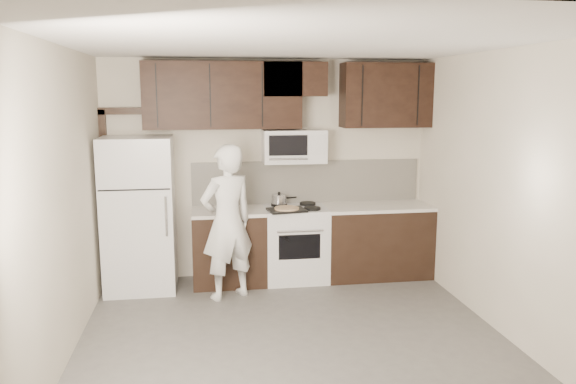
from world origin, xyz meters
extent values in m
plane|color=#514F4C|center=(0.00, 0.00, 0.00)|extent=(4.50, 4.50, 0.00)
plane|color=#B9B19D|center=(0.00, 2.25, 1.35)|extent=(4.00, 0.00, 4.00)
plane|color=white|center=(0.00, 0.00, 2.70)|extent=(4.50, 4.50, 0.00)
cube|color=black|center=(-0.52, 1.94, 0.43)|extent=(0.87, 0.62, 0.87)
cube|color=black|center=(1.34, 1.94, 0.43)|extent=(1.32, 0.62, 0.87)
cube|color=silver|center=(-0.52, 1.94, 0.89)|extent=(0.87, 0.64, 0.04)
cube|color=silver|center=(1.34, 1.94, 0.89)|extent=(1.32, 0.64, 0.04)
cube|color=silver|center=(0.30, 1.94, 0.45)|extent=(0.76, 0.62, 0.89)
cube|color=silver|center=(0.30, 1.94, 0.90)|extent=(0.76, 0.62, 0.02)
cube|color=black|center=(0.30, 1.63, 0.50)|extent=(0.50, 0.01, 0.30)
cylinder|color=silver|center=(0.30, 1.60, 0.70)|extent=(0.55, 0.02, 0.02)
cylinder|color=black|center=(0.12, 1.79, 0.93)|extent=(0.20, 0.20, 0.03)
cylinder|color=black|center=(0.48, 1.79, 0.93)|extent=(0.20, 0.20, 0.03)
cylinder|color=black|center=(0.12, 2.09, 0.93)|extent=(0.20, 0.20, 0.03)
cylinder|color=black|center=(0.48, 2.09, 0.93)|extent=(0.20, 0.20, 0.03)
cube|color=silver|center=(0.50, 2.24, 1.18)|extent=(2.90, 0.02, 0.54)
cube|color=black|center=(-0.55, 2.08, 2.26)|extent=(1.85, 0.35, 0.78)
cube|color=black|center=(1.45, 2.08, 2.26)|extent=(1.10, 0.35, 0.78)
cube|color=black|center=(0.30, 2.08, 2.45)|extent=(0.76, 0.35, 0.40)
cube|color=silver|center=(0.30, 2.06, 1.65)|extent=(0.76, 0.38, 0.40)
cube|color=black|center=(0.20, 1.86, 1.68)|extent=(0.46, 0.01, 0.24)
cube|color=silver|center=(0.56, 1.86, 1.68)|extent=(0.18, 0.01, 0.24)
cylinder|color=silver|center=(0.20, 1.84, 1.52)|extent=(0.46, 0.02, 0.02)
cube|color=silver|center=(-1.55, 1.89, 0.90)|extent=(0.80, 0.72, 1.80)
cube|color=black|center=(-1.55, 1.53, 1.25)|extent=(0.77, 0.01, 0.02)
cylinder|color=silver|center=(-1.22, 1.50, 0.95)|extent=(0.03, 0.03, 0.45)
cube|color=black|center=(-1.96, 2.21, 1.05)|extent=(0.08, 0.08, 2.10)
cube|color=black|center=(-1.75, 2.21, 2.08)|extent=(0.50, 0.08, 0.08)
cylinder|color=silver|center=(0.12, 2.09, 0.98)|extent=(0.19, 0.19, 0.14)
sphere|color=black|center=(0.12, 2.09, 1.07)|extent=(0.04, 0.04, 0.04)
cylinder|color=black|center=(0.26, 2.12, 1.00)|extent=(0.17, 0.05, 0.02)
cube|color=black|center=(0.17, 1.76, 0.92)|extent=(0.47, 0.38, 0.02)
cylinder|color=beige|center=(0.17, 1.76, 0.94)|extent=(0.33, 0.33, 0.02)
imported|color=silver|center=(-0.55, 1.44, 0.87)|extent=(0.76, 0.66, 1.75)
camera|label=1|loc=(-0.80, -4.67, 2.29)|focal=35.00mm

